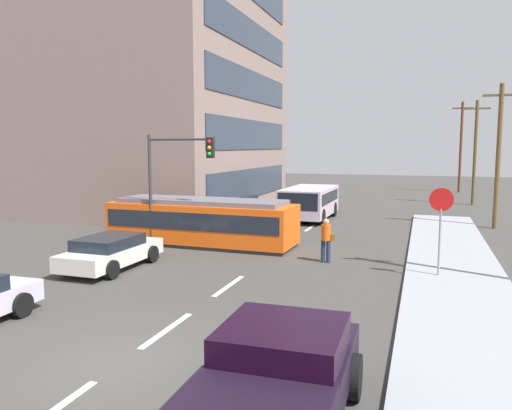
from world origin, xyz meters
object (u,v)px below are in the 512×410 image
Objects in this scene: parked_sedan_mid at (111,251)px; streetcar_tram at (202,221)px; pedestrian_crossing at (326,238)px; parked_sedan_furthest at (242,204)px; parked_sedan_far at (200,217)px; utility_pole_far at (475,151)px; utility_pole_distant at (461,145)px; utility_pole_mid at (498,154)px; stop_sign at (441,213)px; traffic_light_mast at (175,169)px; pickup_truck_parked at (274,385)px; city_bus at (309,201)px.

streetcar_tram is at bearing 76.74° from parked_sedan_mid.
pedestrian_crossing is 0.41× the size of parked_sedan_furthest.
parked_sedan_far is (-1.93, 3.96, -0.43)m from streetcar_tram.
parked_sedan_far is at bearing 116.02° from streetcar_tram.
parked_sedan_furthest is at bearing 100.20° from streetcar_tram.
utility_pole_distant reaches higher than utility_pole_far.
parked_sedan_mid is 0.56× the size of utility_pole_mid.
traffic_light_mast reaches higher than stop_sign.
pickup_truck_parked is 0.65× the size of utility_pole_far.
utility_pole_far reaches higher than streetcar_tram.
pedestrian_crossing is 7.88m from parked_sedan_mid.
utility_pole_mid is (14.81, -1.32, 3.35)m from parked_sedan_furthest.
traffic_light_mast is 16.94m from utility_pole_mid.
utility_pole_distant is at bearing 55.27° from parked_sedan_furthest.
parked_sedan_mid is 9.10m from parked_sedan_far.
traffic_light_mast is 0.63× the size of utility_pole_far.
stop_sign reaches higher than pickup_truck_parked.
parked_sedan_furthest is at bearing 89.14° from parked_sedan_far.
traffic_light_mast reaches higher than pedestrian_crossing.
streetcar_tram is 9.45m from city_bus.
utility_pole_far is at bearing 82.70° from stop_sign.
stop_sign is at bearing -16.48° from streetcar_tram.
pedestrian_crossing reaches higher than parked_sedan_furthest.
city_bus is at bearing -131.47° from utility_pole_far.
streetcar_tram is 2.94× the size of stop_sign.
streetcar_tram is 1.51× the size of city_bus.
utility_pole_mid reaches higher than pickup_truck_parked.
utility_pole_mid is (14.90, 4.94, 3.35)m from parked_sedan_far.
utility_pole_far is at bearing 57.80° from traffic_light_mast.
parked_sedan_furthest is 0.49× the size of utility_pole_distant.
streetcar_tram reaches higher than parked_sedan_furthest.
stop_sign is 0.59× the size of traffic_light_mast.
utility_pole_mid is at bearing -5.11° from parked_sedan_furthest.
parked_sedan_far is (-4.81, -5.04, -0.47)m from city_bus.
parked_sedan_far is 0.93× the size of traffic_light_mast.
stop_sign is 12.35m from utility_pole_mid.
parked_sedan_furthest is 0.54× the size of utility_pole_mid.
city_bus is 22.67m from pickup_truck_parked.
traffic_light_mast is (1.19, -11.38, 2.80)m from parked_sedan_furthest.
city_bus is 11.15m from pedestrian_crossing.
parked_sedan_mid is 15.35m from parked_sedan_furthest.
stop_sign is 23.46m from utility_pole_far.
city_bus is at bearing 120.38° from stop_sign.
parked_sedan_far is at bearing 94.60° from parked_sedan_mid.
traffic_light_mast is (-0.65, -1.15, 2.36)m from streetcar_tram.
stop_sign is at bearing -16.82° from pedestrian_crossing.
utility_pole_far reaches higher than pedestrian_crossing.
city_bus is 1.16× the size of traffic_light_mast.
streetcar_tram is at bearing -63.98° from parked_sedan_far.
utility_pole_distant is at bearing 91.17° from utility_pole_mid.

